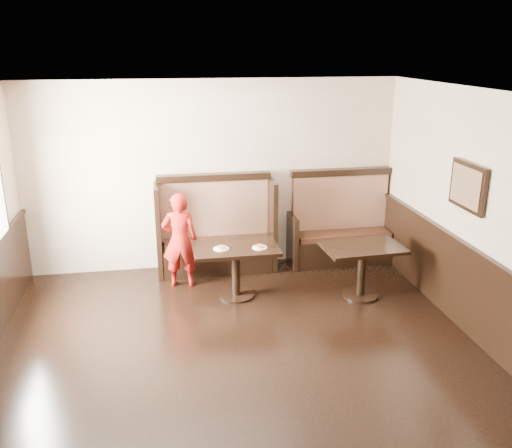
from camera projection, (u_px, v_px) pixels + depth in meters
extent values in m
plane|color=black|center=(253.00, 402.00, 5.17)|extent=(7.00, 7.00, 0.00)
plane|color=beige|center=(213.00, 176.00, 8.01)|extent=(5.50, 0.00, 5.50)
plane|color=white|center=(252.00, 103.00, 4.29)|extent=(7.00, 7.00, 0.00)
cube|color=black|center=(468.00, 186.00, 6.21)|extent=(0.04, 0.70, 0.55)
cube|color=olive|center=(466.00, 187.00, 6.20)|extent=(0.01, 0.60, 0.45)
cube|color=black|center=(217.00, 258.00, 8.12)|extent=(1.60, 0.50, 0.42)
cube|color=#371D11|center=(217.00, 242.00, 8.04)|extent=(1.54, 0.46, 0.09)
cube|color=#4F110F|center=(215.00, 210.00, 8.10)|extent=(1.60, 0.12, 0.92)
cube|color=black|center=(214.00, 177.00, 7.94)|extent=(1.68, 0.16, 0.10)
cube|color=black|center=(158.00, 229.00, 7.93)|extent=(0.07, 0.72, 1.36)
cube|color=black|center=(271.00, 223.00, 8.20)|extent=(0.07, 0.72, 1.36)
cube|color=black|center=(342.00, 250.00, 8.44)|extent=(1.50, 0.50, 0.42)
cube|color=#371D11|center=(342.00, 234.00, 8.36)|extent=(1.44, 0.46, 0.09)
cube|color=#4F110F|center=(339.00, 203.00, 8.42)|extent=(1.50, 0.12, 0.92)
cube|color=black|center=(341.00, 172.00, 8.26)|extent=(1.58, 0.16, 0.10)
cube|color=black|center=(291.00, 239.00, 8.34)|extent=(0.07, 0.72, 0.80)
cube|color=black|center=(388.00, 233.00, 8.60)|extent=(0.07, 0.72, 0.80)
cube|color=black|center=(236.00, 248.00, 7.14)|extent=(1.12, 0.70, 0.05)
cylinder|color=black|center=(236.00, 273.00, 7.25)|extent=(0.11, 0.11, 0.65)
cylinder|color=black|center=(236.00, 295.00, 7.35)|extent=(0.49, 0.49, 0.03)
cube|color=black|center=(363.00, 248.00, 7.14)|extent=(1.08, 0.74, 0.05)
cylinder|color=black|center=(361.00, 273.00, 7.26)|extent=(0.11, 0.11, 0.66)
cylinder|color=black|center=(360.00, 295.00, 7.36)|extent=(0.49, 0.49, 0.03)
imported|color=#A61811|center=(180.00, 240.00, 7.48)|extent=(0.52, 0.37, 1.35)
cylinder|color=white|center=(221.00, 249.00, 7.05)|extent=(0.21, 0.21, 0.01)
cylinder|color=tan|center=(221.00, 247.00, 7.05)|extent=(0.13, 0.13, 0.02)
cylinder|color=#EABA54|center=(221.00, 247.00, 7.04)|extent=(0.11, 0.11, 0.01)
cylinder|color=white|center=(260.00, 247.00, 7.09)|extent=(0.20, 0.20, 0.01)
cylinder|color=tan|center=(260.00, 246.00, 7.09)|extent=(0.12, 0.12, 0.02)
cylinder|color=#EABA54|center=(260.00, 245.00, 7.08)|extent=(0.11, 0.11, 0.01)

